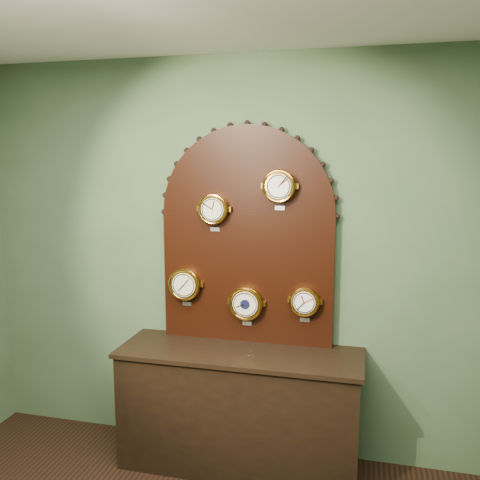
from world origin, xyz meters
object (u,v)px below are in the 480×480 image
(roman_clock, at_px, (214,209))
(tide_clock, at_px, (305,301))
(display_board, at_px, (247,229))
(hygrometer, at_px, (185,284))
(arabic_clock, at_px, (279,186))
(barometer, at_px, (246,303))
(shop_counter, at_px, (239,411))

(roman_clock, xyz_separation_m, tide_clock, (0.63, 0.00, -0.61))
(display_board, height_order, roman_clock, display_board)
(roman_clock, relative_size, hygrometer, 0.93)
(arabic_clock, bearing_deg, tide_clock, 0.14)
(hygrometer, relative_size, tide_clock, 1.11)
(barometer, bearing_deg, display_board, 98.58)
(arabic_clock, relative_size, tide_clock, 1.06)
(shop_counter, height_order, arabic_clock, arabic_clock)
(arabic_clock, xyz_separation_m, tide_clock, (0.18, 0.00, -0.77))
(shop_counter, relative_size, tide_clock, 6.33)
(hygrometer, height_order, barometer, hygrometer)
(roman_clock, bearing_deg, hygrometer, -179.86)
(shop_counter, xyz_separation_m, arabic_clock, (0.23, 0.15, 1.52))
(display_board, relative_size, barometer, 5.30)
(display_board, distance_m, barometer, 0.51)
(barometer, bearing_deg, shop_counter, -93.78)
(roman_clock, relative_size, tide_clock, 1.04)
(arabic_clock, bearing_deg, roman_clock, 179.98)
(barometer, distance_m, tide_clock, 0.40)
(roman_clock, distance_m, arabic_clock, 0.48)
(shop_counter, xyz_separation_m, hygrometer, (-0.43, 0.15, 0.83))
(arabic_clock, distance_m, tide_clock, 0.79)
(shop_counter, distance_m, barometer, 0.73)
(shop_counter, bearing_deg, barometer, 86.22)
(shop_counter, relative_size, arabic_clock, 5.95)
(arabic_clock, distance_m, barometer, 0.84)
(display_board, bearing_deg, tide_clock, -9.07)
(display_board, relative_size, roman_clock, 5.82)
(shop_counter, distance_m, display_board, 1.25)
(display_board, xyz_separation_m, arabic_clock, (0.23, -0.07, 0.30))
(roman_clock, xyz_separation_m, hygrometer, (-0.21, -0.00, -0.54))
(arabic_clock, bearing_deg, barometer, -179.84)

